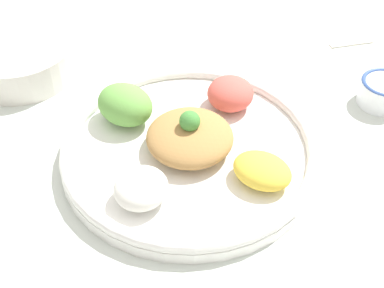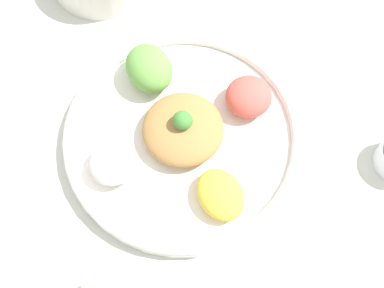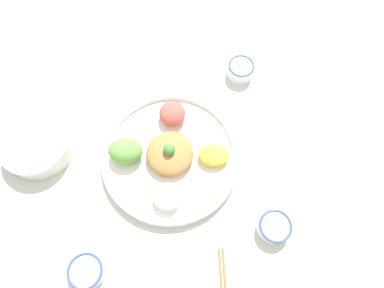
{
  "view_description": "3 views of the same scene",
  "coord_description": "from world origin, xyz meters",
  "px_view_note": "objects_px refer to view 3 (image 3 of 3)",
  "views": [
    {
      "loc": [
        0.52,
        -0.26,
        0.59
      ],
      "look_at": [
        0.02,
        -0.03,
        0.08
      ],
      "focal_mm": 50.0,
      "sensor_mm": 36.0,
      "label": 1
    },
    {
      "loc": [
        0.27,
        0.03,
        0.71
      ],
      "look_at": [
        0.01,
        0.01,
        0.06
      ],
      "focal_mm": 42.0,
      "sensor_mm": 36.0,
      "label": 2
    },
    {
      "loc": [
        0.19,
        -0.22,
        0.9
      ],
      "look_at": [
        0.02,
        0.03,
        0.09
      ],
      "focal_mm": 30.0,
      "sensor_mm": 36.0,
      "label": 3
    }
  ],
  "objects_px": {
    "rice_bowl_blue": "(274,227)",
    "sauce_bowl_red": "(241,69)",
    "side_serving_bowl": "(36,144)",
    "serving_spoon_main": "(199,41)",
    "sauce_bowl_dark": "(86,271)",
    "salad_platter": "(169,155)"
  },
  "relations": [
    {
      "from": "sauce_bowl_dark",
      "to": "rice_bowl_blue",
      "type": "bearing_deg",
      "value": 47.55
    },
    {
      "from": "salad_platter",
      "to": "sauce_bowl_dark",
      "type": "xyz_separation_m",
      "value": [
        0.01,
        -0.37,
        -0.0
      ]
    },
    {
      "from": "sauce_bowl_red",
      "to": "sauce_bowl_dark",
      "type": "height_order",
      "value": "sauce_bowl_red"
    },
    {
      "from": "rice_bowl_blue",
      "to": "sauce_bowl_red",
      "type": "bearing_deg",
      "value": 132.23
    },
    {
      "from": "sauce_bowl_red",
      "to": "serving_spoon_main",
      "type": "distance_m",
      "value": 0.19
    },
    {
      "from": "side_serving_bowl",
      "to": "serving_spoon_main",
      "type": "height_order",
      "value": "side_serving_bowl"
    },
    {
      "from": "salad_platter",
      "to": "sauce_bowl_red",
      "type": "distance_m",
      "value": 0.36
    },
    {
      "from": "salad_platter",
      "to": "rice_bowl_blue",
      "type": "bearing_deg",
      "value": -0.27
    },
    {
      "from": "rice_bowl_blue",
      "to": "side_serving_bowl",
      "type": "relative_size",
      "value": 0.44
    },
    {
      "from": "rice_bowl_blue",
      "to": "salad_platter",
      "type": "bearing_deg",
      "value": 179.73
    },
    {
      "from": "rice_bowl_blue",
      "to": "sauce_bowl_dark",
      "type": "xyz_separation_m",
      "value": [
        -0.34,
        -0.37,
        -0.0
      ]
    },
    {
      "from": "salad_platter",
      "to": "side_serving_bowl",
      "type": "height_order",
      "value": "salad_platter"
    },
    {
      "from": "sauce_bowl_dark",
      "to": "side_serving_bowl",
      "type": "height_order",
      "value": "side_serving_bowl"
    },
    {
      "from": "side_serving_bowl",
      "to": "serving_spoon_main",
      "type": "relative_size",
      "value": 1.5
    },
    {
      "from": "rice_bowl_blue",
      "to": "sauce_bowl_dark",
      "type": "height_order",
      "value": "rice_bowl_blue"
    },
    {
      "from": "salad_platter",
      "to": "serving_spoon_main",
      "type": "xyz_separation_m",
      "value": [
        -0.17,
        0.39,
        -0.02
      ]
    },
    {
      "from": "serving_spoon_main",
      "to": "sauce_bowl_dark",
      "type": "bearing_deg",
      "value": -155.82
    },
    {
      "from": "side_serving_bowl",
      "to": "serving_spoon_main",
      "type": "bearing_deg",
      "value": 74.19
    },
    {
      "from": "sauce_bowl_dark",
      "to": "serving_spoon_main",
      "type": "distance_m",
      "value": 0.78
    },
    {
      "from": "rice_bowl_blue",
      "to": "sauce_bowl_dark",
      "type": "distance_m",
      "value": 0.5
    },
    {
      "from": "salad_platter",
      "to": "rice_bowl_blue",
      "type": "xyz_separation_m",
      "value": [
        0.35,
        -0.0,
        -0.0
      ]
    },
    {
      "from": "sauce_bowl_red",
      "to": "salad_platter",
      "type": "bearing_deg",
      "value": -92.53
    }
  ]
}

